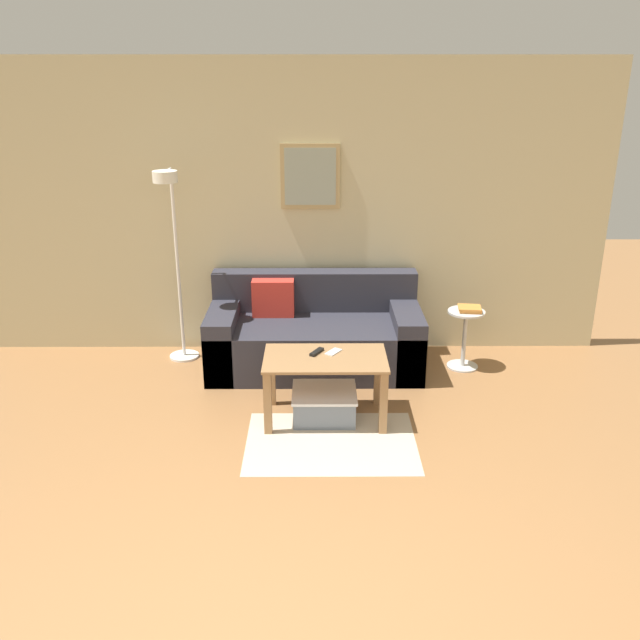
# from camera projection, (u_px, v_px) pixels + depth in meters

# --- Properties ---
(wall_back) EXTENTS (5.60, 0.09, 2.55)m
(wall_back) POSITION_uv_depth(u_px,v_px,m) (290.00, 210.00, 5.92)
(wall_back) COLOR #C6BC93
(wall_back) RESTS_ON ground_plane
(area_rug) EXTENTS (1.18, 0.85, 0.01)m
(area_rug) POSITION_uv_depth(u_px,v_px,m) (331.00, 442.00, 4.70)
(area_rug) COLOR #C1B299
(area_rug) RESTS_ON ground_plane
(couch) EXTENTS (1.80, 0.86, 0.77)m
(couch) POSITION_uv_depth(u_px,v_px,m) (314.00, 336.00, 5.84)
(couch) COLOR #2D2D38
(couch) RESTS_ON ground_plane
(coffee_table) EXTENTS (0.89, 0.52, 0.49)m
(coffee_table) POSITION_uv_depth(u_px,v_px,m) (325.00, 370.00, 4.91)
(coffee_table) COLOR #997047
(coffee_table) RESTS_ON ground_plane
(storage_bin) EXTENTS (0.47, 0.42, 0.22)m
(storage_bin) POSITION_uv_depth(u_px,v_px,m) (324.00, 404.00, 5.01)
(storage_bin) COLOR slate
(storage_bin) RESTS_ON ground_plane
(floor_lamp) EXTENTS (0.26, 0.45, 1.69)m
(floor_lamp) POSITION_uv_depth(u_px,v_px,m) (172.00, 238.00, 5.60)
(floor_lamp) COLOR white
(floor_lamp) RESTS_ON ground_plane
(side_table) EXTENTS (0.31, 0.31, 0.52)m
(side_table) POSITION_uv_depth(u_px,v_px,m) (465.00, 334.00, 5.79)
(side_table) COLOR silver
(side_table) RESTS_ON ground_plane
(book_stack) EXTENTS (0.21, 0.19, 0.04)m
(book_stack) POSITION_uv_depth(u_px,v_px,m) (470.00, 309.00, 5.71)
(book_stack) COLOR #D18438
(book_stack) RESTS_ON side_table
(remote_control) EXTENTS (0.11, 0.15, 0.02)m
(remote_control) POSITION_uv_depth(u_px,v_px,m) (317.00, 352.00, 4.94)
(remote_control) COLOR black
(remote_control) RESTS_ON coffee_table
(cell_phone) EXTENTS (0.13, 0.15, 0.01)m
(cell_phone) POSITION_uv_depth(u_px,v_px,m) (333.00, 352.00, 4.95)
(cell_phone) COLOR silver
(cell_phone) RESTS_ON coffee_table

